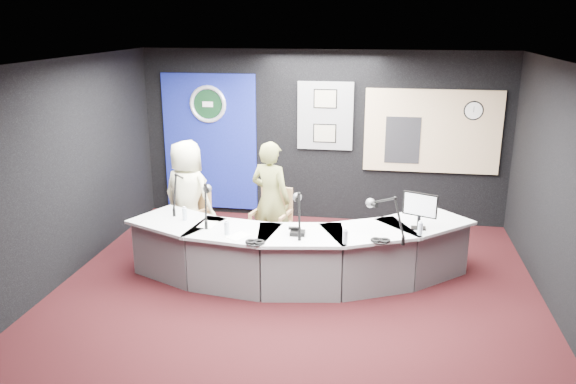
% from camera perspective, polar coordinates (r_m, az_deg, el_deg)
% --- Properties ---
extents(ground, '(6.00, 6.00, 0.00)m').
position_cam_1_polar(ground, '(7.15, 0.54, -10.40)').
color(ground, black).
rests_on(ground, ground).
extents(ceiling, '(6.00, 6.00, 0.02)m').
position_cam_1_polar(ceiling, '(6.38, 0.61, 12.58)').
color(ceiling, silver).
rests_on(ceiling, ground).
extents(wall_back, '(6.00, 0.02, 2.80)m').
position_cam_1_polar(wall_back, '(9.52, 3.37, 5.46)').
color(wall_back, black).
rests_on(wall_back, ground).
extents(wall_front, '(6.00, 0.02, 2.80)m').
position_cam_1_polar(wall_front, '(3.90, -6.38, -11.96)').
color(wall_front, black).
rests_on(wall_front, ground).
extents(wall_left, '(0.02, 6.00, 2.80)m').
position_cam_1_polar(wall_left, '(7.67, -22.18, 1.43)').
color(wall_left, black).
rests_on(wall_left, ground).
extents(wall_right, '(0.02, 6.00, 2.80)m').
position_cam_1_polar(wall_right, '(6.86, 26.17, -0.78)').
color(wall_right, black).
rests_on(wall_right, ground).
extents(broadcast_desk, '(4.50, 1.90, 0.75)m').
position_cam_1_polar(broadcast_desk, '(7.49, 0.82, -5.92)').
color(broadcast_desk, silver).
rests_on(broadcast_desk, ground).
extents(backdrop_panel, '(1.60, 0.05, 2.30)m').
position_cam_1_polar(backdrop_panel, '(9.90, -7.70, 4.89)').
color(backdrop_panel, navy).
rests_on(backdrop_panel, wall_back).
extents(agency_seal, '(0.63, 0.07, 0.63)m').
position_cam_1_polar(agency_seal, '(9.75, -7.92, 8.59)').
color(agency_seal, silver).
rests_on(agency_seal, backdrop_panel).
extents(seal_center, '(0.48, 0.01, 0.48)m').
position_cam_1_polar(seal_center, '(9.75, -7.91, 8.59)').
color(seal_center, black).
rests_on(seal_center, backdrop_panel).
extents(pinboard, '(0.90, 0.04, 1.10)m').
position_cam_1_polar(pinboard, '(9.42, 3.69, 7.50)').
color(pinboard, slate).
rests_on(pinboard, wall_back).
extents(framed_photo_upper, '(0.34, 0.02, 0.27)m').
position_cam_1_polar(framed_photo_upper, '(9.35, 3.70, 9.17)').
color(framed_photo_upper, gray).
rests_on(framed_photo_upper, pinboard).
extents(framed_photo_lower, '(0.34, 0.02, 0.27)m').
position_cam_1_polar(framed_photo_lower, '(9.44, 3.64, 5.80)').
color(framed_photo_lower, gray).
rests_on(framed_photo_lower, pinboard).
extents(booth_window_frame, '(2.12, 0.06, 1.32)m').
position_cam_1_polar(booth_window_frame, '(9.44, 14.04, 5.83)').
color(booth_window_frame, tan).
rests_on(booth_window_frame, wall_back).
extents(booth_glow, '(2.00, 0.02, 1.20)m').
position_cam_1_polar(booth_glow, '(9.43, 14.04, 5.81)').
color(booth_glow, '#FFF0A1').
rests_on(booth_glow, booth_window_frame).
extents(equipment_rack, '(0.55, 0.02, 0.75)m').
position_cam_1_polar(equipment_rack, '(9.42, 11.25, 5.04)').
color(equipment_rack, black).
rests_on(equipment_rack, booth_window_frame).
extents(wall_clock, '(0.28, 0.01, 0.28)m').
position_cam_1_polar(wall_clock, '(9.43, 17.86, 7.66)').
color(wall_clock, white).
rests_on(wall_clock, booth_window_frame).
extents(armchair_left, '(0.70, 0.70, 0.92)m').
position_cam_1_polar(armchair_left, '(8.51, -9.78, -2.72)').
color(armchair_left, '#A07649').
rests_on(armchair_left, ground).
extents(armchair_right, '(0.68, 0.68, 1.01)m').
position_cam_1_polar(armchair_right, '(8.20, -1.70, -2.90)').
color(armchair_right, '#A07649').
rests_on(armchair_right, ground).
extents(draped_jacket, '(0.49, 0.33, 0.70)m').
position_cam_1_polar(draped_jacket, '(8.70, -10.23, -1.20)').
color(draped_jacket, gray).
rests_on(draped_jacket, armchair_left).
extents(person_man, '(0.92, 0.73, 1.63)m').
position_cam_1_polar(person_man, '(8.39, -9.90, -0.43)').
color(person_man, beige).
rests_on(person_man, ground).
extents(person_woman, '(0.71, 0.58, 1.66)m').
position_cam_1_polar(person_woman, '(8.10, -1.72, -0.73)').
color(person_woman, olive).
rests_on(person_woman, ground).
extents(computer_monitor, '(0.41, 0.19, 0.30)m').
position_cam_1_polar(computer_monitor, '(7.29, 12.90, -1.20)').
color(computer_monitor, black).
rests_on(computer_monitor, broadcast_desk).
extents(desk_phone, '(0.19, 0.15, 0.05)m').
position_cam_1_polar(desk_phone, '(7.01, 0.95, -4.05)').
color(desk_phone, black).
rests_on(desk_phone, broadcast_desk).
extents(headphones_near, '(0.22, 0.22, 0.04)m').
position_cam_1_polar(headphones_near, '(6.88, 9.12, -4.73)').
color(headphones_near, black).
rests_on(headphones_near, broadcast_desk).
extents(headphones_far, '(0.24, 0.24, 0.04)m').
position_cam_1_polar(headphones_far, '(6.76, -3.28, -4.96)').
color(headphones_far, black).
rests_on(headphones_far, broadcast_desk).
extents(paper_stack, '(0.21, 0.29, 0.00)m').
position_cam_1_polar(paper_stack, '(7.42, -7.94, -3.19)').
color(paper_stack, white).
rests_on(paper_stack, broadcast_desk).
extents(notepad, '(0.31, 0.34, 0.00)m').
position_cam_1_polar(notepad, '(7.00, -4.93, -4.35)').
color(notepad, white).
rests_on(notepad, broadcast_desk).
extents(boom_mic_a, '(0.16, 0.74, 0.60)m').
position_cam_1_polar(boom_mic_a, '(8.00, -10.66, 0.40)').
color(boom_mic_a, black).
rests_on(boom_mic_a, broadcast_desk).
extents(boom_mic_b, '(0.28, 0.72, 0.60)m').
position_cam_1_polar(boom_mic_b, '(7.47, -8.06, -0.64)').
color(boom_mic_b, black).
rests_on(boom_mic_b, broadcast_desk).
extents(boom_mic_c, '(0.24, 0.73, 0.60)m').
position_cam_1_polar(boom_mic_c, '(7.04, 1.03, -1.58)').
color(boom_mic_c, black).
rests_on(boom_mic_c, broadcast_desk).
extents(boom_mic_d, '(0.52, 0.59, 0.60)m').
position_cam_1_polar(boom_mic_d, '(6.95, 9.72, -2.06)').
color(boom_mic_d, black).
rests_on(boom_mic_d, broadcast_desk).
extents(water_bottles, '(3.05, 0.54, 0.18)m').
position_cam_1_polar(water_bottles, '(7.04, 0.76, -3.39)').
color(water_bottles, silver).
rests_on(water_bottles, broadcast_desk).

